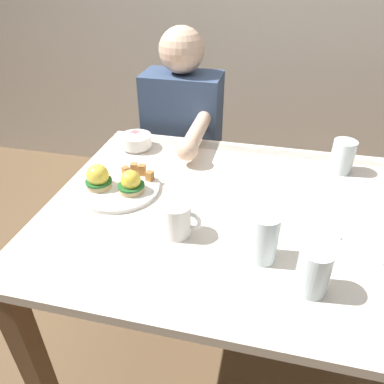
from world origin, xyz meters
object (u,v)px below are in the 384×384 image
at_px(water_glass_far, 264,239).
at_px(diner_person, 182,141).
at_px(dining_table, 244,237).
at_px(water_glass_near, 342,158).
at_px(water_glass_extra, 313,273).
at_px(eggs_benedict_plate, 116,184).
at_px(fruit_bowl, 136,141).
at_px(coffee_mug, 177,219).
at_px(fork, 353,244).

bearing_deg(water_glass_far, diner_person, 117.56).
height_order(dining_table, water_glass_near, water_glass_near).
bearing_deg(water_glass_extra, water_glass_far, 145.61).
xyz_separation_m(eggs_benedict_plate, water_glass_far, (0.48, -0.21, 0.03)).
distance_m(fruit_bowl, coffee_mug, 0.55).
height_order(fruit_bowl, water_glass_near, water_glass_near).
distance_m(water_glass_far, water_glass_extra, 0.14).
relative_size(fruit_bowl, water_glass_extra, 1.03).
distance_m(dining_table, coffee_mug, 0.28).
bearing_deg(eggs_benedict_plate, coffee_mug, -33.57).
relative_size(dining_table, diner_person, 1.05).
xyz_separation_m(coffee_mug, water_glass_near, (0.46, 0.46, 0.00)).
height_order(dining_table, eggs_benedict_plate, eggs_benedict_plate).
height_order(coffee_mug, diner_person, diner_person).
height_order(fork, water_glass_far, water_glass_far).
relative_size(dining_table, water_glass_far, 9.12).
bearing_deg(water_glass_extra, fruit_bowl, 137.36).
distance_m(eggs_benedict_plate, fork, 0.72).
distance_m(eggs_benedict_plate, water_glass_far, 0.52).
xyz_separation_m(fork, diner_person, (-0.65, 0.69, -0.09)).
distance_m(dining_table, diner_person, 0.70).
xyz_separation_m(water_glass_near, diner_person, (-0.65, 0.29, -0.14)).
height_order(water_glass_far, diner_person, diner_person).
bearing_deg(water_glass_extra, diner_person, 121.24).
relative_size(dining_table, water_glass_extra, 10.32).
bearing_deg(dining_table, fork, -16.92).
bearing_deg(dining_table, coffee_mug, -138.84).
bearing_deg(fruit_bowl, water_glass_far, -44.21).
height_order(dining_table, water_glass_far, water_glass_far).
height_order(fruit_bowl, diner_person, diner_person).
xyz_separation_m(coffee_mug, diner_person, (-0.18, 0.75, -0.14)).
distance_m(eggs_benedict_plate, water_glass_near, 0.77).
height_order(eggs_benedict_plate, water_glass_far, water_glass_far).
bearing_deg(water_glass_far, fruit_bowl, 135.79).
bearing_deg(fruit_bowl, fork, -28.09).
height_order(dining_table, coffee_mug, coffee_mug).
bearing_deg(fork, dining_table, 163.08).
relative_size(coffee_mug, water_glass_far, 0.85).
distance_m(eggs_benedict_plate, coffee_mug, 0.30).
height_order(water_glass_near, water_glass_extra, water_glass_extra).
relative_size(fork, diner_person, 0.11).
bearing_deg(dining_table, eggs_benedict_plate, 178.19).
xyz_separation_m(water_glass_far, water_glass_extra, (0.11, -0.08, -0.01)).
relative_size(coffee_mug, fork, 0.88).
relative_size(eggs_benedict_plate, fruit_bowl, 2.25).
xyz_separation_m(water_glass_near, water_glass_far, (-0.23, -0.50, 0.01)).
bearing_deg(diner_person, water_glass_extra, -58.76).
distance_m(fruit_bowl, fork, 0.86).
relative_size(dining_table, water_glass_near, 10.48).
bearing_deg(fruit_bowl, eggs_benedict_plate, -81.67).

